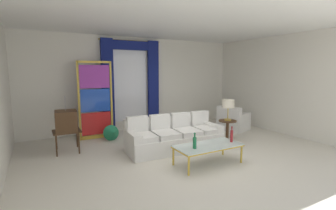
{
  "coord_description": "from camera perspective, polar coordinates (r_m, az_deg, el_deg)",
  "views": [
    {
      "loc": [
        -3.03,
        -4.58,
        1.93
      ],
      "look_at": [
        -0.03,
        0.9,
        1.05
      ],
      "focal_mm": 26.1,
      "sensor_mm": 36.0,
      "label": 1
    }
  ],
  "objects": [
    {
      "name": "curtained_window",
      "position": [
        7.97,
        -8.58,
        6.57
      ],
      "size": [
        2.0,
        0.17,
        2.7
      ],
      "color": "white",
      "rests_on": "ground"
    },
    {
      "name": "wall_rear",
      "position": [
        8.23,
        -7.1,
        4.96
      ],
      "size": [
        8.0,
        0.12,
        3.0
      ],
      "primitive_type": "cube",
      "color": "white",
      "rests_on": "ground"
    },
    {
      "name": "stained_glass_divider",
      "position": [
        7.19,
        -16.54,
        0.71
      ],
      "size": [
        0.95,
        0.05,
        2.2
      ],
      "color": "gold",
      "rests_on": "ground"
    },
    {
      "name": "armchair_white",
      "position": [
        8.25,
        14.88,
        -3.74
      ],
      "size": [
        1.01,
        1.0,
        0.8
      ],
      "color": "white",
      "rests_on": "ground"
    },
    {
      "name": "bottle_crystal_tall",
      "position": [
        4.88,
        6.24,
        -8.6
      ],
      "size": [
        0.07,
        0.07,
        0.32
      ],
      "color": "#196B3D",
      "rests_on": "coffee_table"
    },
    {
      "name": "couch_white_long",
      "position": [
        6.12,
        1.22,
        -7.39
      ],
      "size": [
        2.39,
        1.05,
        0.86
      ],
      "color": "white",
      "rests_on": "ground"
    },
    {
      "name": "table_lamp_brass",
      "position": [
        6.75,
        13.88,
        0.1
      ],
      "size": [
        0.32,
        0.32,
        0.57
      ],
      "color": "#B29338",
      "rests_on": "round_side_table"
    },
    {
      "name": "ground_plane",
      "position": [
        5.82,
        4.58,
        -11.38
      ],
      "size": [
        16.0,
        16.0,
        0.0
      ],
      "primitive_type": "plane",
      "color": "silver"
    },
    {
      "name": "wall_right",
      "position": [
        8.47,
        23.58,
        4.44
      ],
      "size": [
        0.12,
        7.0,
        3.0
      ],
      "primitive_type": "cube",
      "color": "white",
      "rests_on": "ground"
    },
    {
      "name": "round_side_table",
      "position": [
        6.87,
        13.7,
        -5.46
      ],
      "size": [
        0.48,
        0.48,
        0.59
      ],
      "color": "#472D19",
      "rests_on": "ground"
    },
    {
      "name": "vintage_tv",
      "position": [
        6.28,
        -22.71,
        -3.66
      ],
      "size": [
        0.62,
        0.63,
        1.35
      ],
      "color": "#472D19",
      "rests_on": "ground"
    },
    {
      "name": "coffee_table",
      "position": [
        5.19,
        9.32,
        -9.54
      ],
      "size": [
        1.41,
        0.65,
        0.41
      ],
      "color": "silver",
      "rests_on": "ground"
    },
    {
      "name": "ceiling_slab",
      "position": [
        6.27,
        0.69,
        18.02
      ],
      "size": [
        8.0,
        7.6,
        0.04
      ],
      "primitive_type": "cube",
      "color": "white"
    },
    {
      "name": "peacock_figurine",
      "position": [
        6.96,
        -12.92,
        -6.41
      ],
      "size": [
        0.44,
        0.6,
        0.5
      ],
      "color": "beige",
      "rests_on": "ground"
    },
    {
      "name": "bottle_blue_decanter",
      "position": [
        5.44,
        14.64,
        -6.93
      ],
      "size": [
        0.06,
        0.06,
        0.34
      ],
      "color": "maroon",
      "rests_on": "coffee_table"
    }
  ]
}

